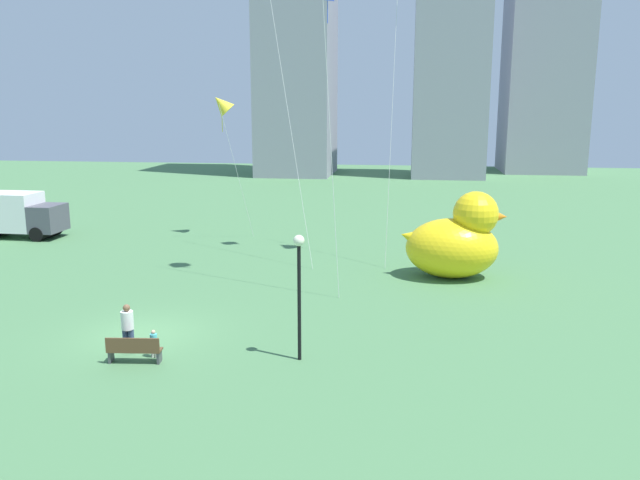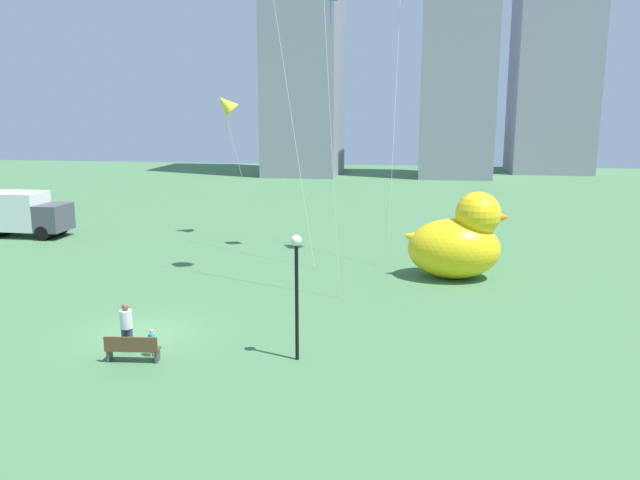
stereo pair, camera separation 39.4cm
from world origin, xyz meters
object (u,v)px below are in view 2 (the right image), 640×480
at_px(lamppost, 297,275).
at_px(kite_yellow, 226,104).
at_px(person_child, 152,341).
at_px(park_bench, 132,348).
at_px(person_adult, 126,325).
at_px(giant_inflatable_duck, 458,241).
at_px(box_truck, 22,214).

relative_size(lamppost, kite_yellow, 0.46).
bearing_deg(lamppost, person_child, -174.32).
height_order(park_bench, person_child, person_child).
bearing_deg(kite_yellow, lamppost, -67.42).
bearing_deg(park_bench, person_adult, 123.65).
bearing_deg(giant_inflatable_duck, park_bench, -131.91).
bearing_deg(kite_yellow, person_child, -80.71).
distance_m(park_bench, person_child, 0.71).
bearing_deg(park_bench, lamppost, 11.01).
height_order(person_adult, person_child, person_adult).
height_order(giant_inflatable_duck, kite_yellow, kite_yellow).
bearing_deg(kite_yellow, park_bench, -82.20).
bearing_deg(giant_inflatable_duck, lamppost, -117.10).
distance_m(person_adult, lamppost, 6.16).
relative_size(box_truck, kite_yellow, 0.63).
relative_size(person_child, giant_inflatable_duck, 0.19).
bearing_deg(person_adult, lamppost, 1.66).
relative_size(giant_inflatable_duck, kite_yellow, 0.56).
distance_m(park_bench, person_adult, 1.13).
relative_size(park_bench, giant_inflatable_duck, 0.35).
relative_size(person_adult, giant_inflatable_duck, 0.33).
bearing_deg(box_truck, lamppost, -39.47).
height_order(giant_inflatable_duck, lamppost, giant_inflatable_duck).
height_order(person_child, kite_yellow, kite_yellow).
relative_size(person_adult, lamppost, 0.41).
relative_size(park_bench, person_adult, 1.05).
xyz_separation_m(lamppost, box_truck, (-21.15, 17.42, -1.45)).
height_order(lamppost, box_truck, lamppost).
relative_size(park_bench, kite_yellow, 0.20).
xyz_separation_m(person_adult, person_child, (1.02, -0.31, -0.41)).
bearing_deg(person_adult, box_truck, 131.06).
relative_size(person_child, box_truck, 0.17).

